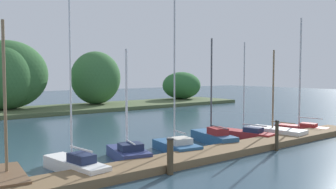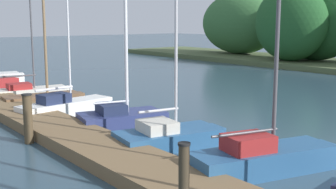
{
  "view_description": "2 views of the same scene",
  "coord_description": "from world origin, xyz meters",
  "px_view_note": "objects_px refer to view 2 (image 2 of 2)",
  "views": [
    {
      "loc": [
        -8.68,
        -0.75,
        4.12
      ],
      "look_at": [
        2.64,
        13.85,
        2.99
      ],
      "focal_mm": 37.66,
      "sensor_mm": 36.0,
      "label": 1
    },
    {
      "loc": [
        12.55,
        5.77,
        3.61
      ],
      "look_at": [
        3.47,
        12.83,
        1.66
      ],
      "focal_mm": 47.53,
      "sensor_mm": 36.0,
      "label": 2
    }
  ],
  "objects_px": {
    "sailboat_5": "(124,116)",
    "mooring_piling_3": "(184,189)",
    "sailboat_4": "(67,105)",
    "sailboat_2": "(31,89)",
    "sailboat_7": "(267,156)",
    "sailboat_3": "(46,96)",
    "mooring_piling_2": "(28,119)",
    "sailboat_6": "(171,133)"
  },
  "relations": [
    {
      "from": "sailboat_4",
      "to": "sailboat_6",
      "type": "height_order",
      "value": "sailboat_6"
    },
    {
      "from": "sailboat_2",
      "to": "sailboat_3",
      "type": "xyz_separation_m",
      "value": [
        2.29,
        -0.23,
        0.0
      ]
    },
    {
      "from": "sailboat_4",
      "to": "mooring_piling_2",
      "type": "relative_size",
      "value": 4.89
    },
    {
      "from": "sailboat_2",
      "to": "sailboat_7",
      "type": "bearing_deg",
      "value": -79.44
    },
    {
      "from": "mooring_piling_2",
      "to": "sailboat_7",
      "type": "bearing_deg",
      "value": 30.76
    },
    {
      "from": "sailboat_4",
      "to": "mooring_piling_3",
      "type": "xyz_separation_m",
      "value": [
        10.13,
        -2.65,
        0.44
      ]
    },
    {
      "from": "sailboat_3",
      "to": "sailboat_6",
      "type": "distance_m",
      "value": 8.35
    },
    {
      "from": "sailboat_3",
      "to": "sailboat_5",
      "type": "xyz_separation_m",
      "value": [
        5.52,
        0.47,
        0.02
      ]
    },
    {
      "from": "sailboat_2",
      "to": "sailboat_3",
      "type": "relative_size",
      "value": 1.33
    },
    {
      "from": "sailboat_6",
      "to": "sailboat_3",
      "type": "bearing_deg",
      "value": 101.5
    },
    {
      "from": "sailboat_4",
      "to": "sailboat_5",
      "type": "bearing_deg",
      "value": -85.93
    },
    {
      "from": "sailboat_4",
      "to": "sailboat_7",
      "type": "bearing_deg",
      "value": -92.63
    },
    {
      "from": "sailboat_5",
      "to": "sailboat_7",
      "type": "relative_size",
      "value": 0.86
    },
    {
      "from": "mooring_piling_3",
      "to": "sailboat_2",
      "type": "bearing_deg",
      "value": 168.37
    },
    {
      "from": "sailboat_4",
      "to": "sailboat_5",
      "type": "relative_size",
      "value": 1.37
    },
    {
      "from": "sailboat_7",
      "to": "mooring_piling_3",
      "type": "bearing_deg",
      "value": -148.24
    },
    {
      "from": "sailboat_3",
      "to": "sailboat_7",
      "type": "distance_m",
      "value": 11.5
    },
    {
      "from": "mooring_piling_2",
      "to": "sailboat_5",
      "type": "bearing_deg",
      "value": 90.1
    },
    {
      "from": "sailboat_2",
      "to": "sailboat_5",
      "type": "distance_m",
      "value": 7.81
    },
    {
      "from": "sailboat_2",
      "to": "sailboat_6",
      "type": "height_order",
      "value": "sailboat_6"
    },
    {
      "from": "sailboat_5",
      "to": "mooring_piling_3",
      "type": "relative_size",
      "value": 3.25
    },
    {
      "from": "sailboat_7",
      "to": "sailboat_6",
      "type": "bearing_deg",
      "value": 110.8
    },
    {
      "from": "sailboat_2",
      "to": "mooring_piling_2",
      "type": "distance_m",
      "value": 8.39
    },
    {
      "from": "sailboat_2",
      "to": "sailboat_7",
      "type": "relative_size",
      "value": 1.31
    },
    {
      "from": "sailboat_6",
      "to": "mooring_piling_2",
      "type": "bearing_deg",
      "value": 147.34
    },
    {
      "from": "sailboat_6",
      "to": "mooring_piling_3",
      "type": "relative_size",
      "value": 4.99
    },
    {
      "from": "sailboat_2",
      "to": "mooring_piling_2",
      "type": "height_order",
      "value": "sailboat_2"
    },
    {
      "from": "sailboat_4",
      "to": "sailboat_6",
      "type": "relative_size",
      "value": 0.89
    },
    {
      "from": "sailboat_3",
      "to": "mooring_piling_3",
      "type": "relative_size",
      "value": 3.75
    },
    {
      "from": "sailboat_2",
      "to": "sailboat_4",
      "type": "bearing_deg",
      "value": -86.52
    },
    {
      "from": "sailboat_3",
      "to": "sailboat_5",
      "type": "relative_size",
      "value": 1.15
    },
    {
      "from": "sailboat_3",
      "to": "mooring_piling_2",
      "type": "distance_m",
      "value": 6.21
    },
    {
      "from": "sailboat_6",
      "to": "mooring_piling_3",
      "type": "height_order",
      "value": "sailboat_6"
    },
    {
      "from": "sailboat_4",
      "to": "mooring_piling_2",
      "type": "height_order",
      "value": "sailboat_4"
    },
    {
      "from": "sailboat_6",
      "to": "sailboat_7",
      "type": "xyz_separation_m",
      "value": [
        3.13,
        0.42,
        0.03
      ]
    },
    {
      "from": "sailboat_7",
      "to": "mooring_piling_2",
      "type": "bearing_deg",
      "value": 133.98
    },
    {
      "from": "mooring_piling_2",
      "to": "mooring_piling_3",
      "type": "distance_m",
      "value": 7.15
    },
    {
      "from": "sailboat_2",
      "to": "sailboat_7",
      "type": "xyz_separation_m",
      "value": [
        13.76,
        0.49,
        0.07
      ]
    },
    {
      "from": "sailboat_5",
      "to": "sailboat_6",
      "type": "bearing_deg",
      "value": -80.52
    },
    {
      "from": "mooring_piling_2",
      "to": "mooring_piling_3",
      "type": "height_order",
      "value": "mooring_piling_3"
    },
    {
      "from": "mooring_piling_2",
      "to": "sailboat_4",
      "type": "bearing_deg",
      "value": 138.64
    },
    {
      "from": "sailboat_7",
      "to": "sailboat_5",
      "type": "bearing_deg",
      "value": 105.67
    }
  ]
}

